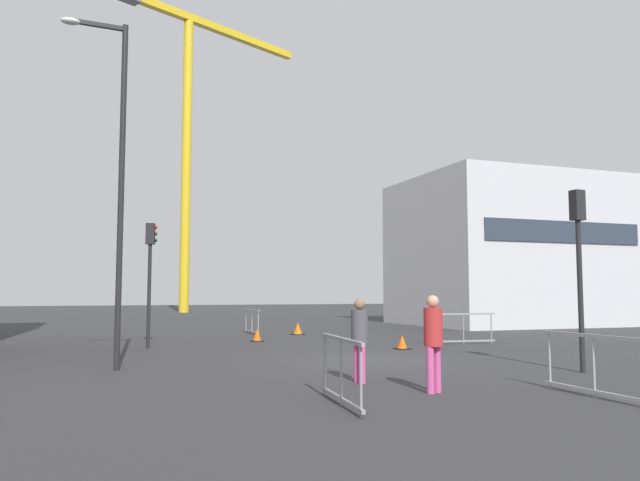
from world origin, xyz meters
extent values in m
plane|color=#333335|center=(0.00, 0.00, 0.00)|extent=(160.00, 160.00, 0.00)
cube|color=silver|center=(15.62, 14.84, 4.12)|extent=(11.41, 9.34, 8.24)
cube|color=#2D3847|center=(15.62, 10.13, 4.89)|extent=(9.58, 0.08, 1.10)
cylinder|color=yellow|center=(1.12, 43.52, 13.85)|extent=(0.90, 0.90, 27.70)
cube|color=yellow|center=(4.21, 45.08, 28.10)|extent=(17.99, 9.57, 0.70)
cylinder|color=#232326|center=(-6.33, 0.01, 4.14)|extent=(0.14, 0.14, 8.28)
cube|color=#232326|center=(-6.95, -0.03, 8.18)|extent=(1.25, 0.19, 0.10)
ellipsoid|color=silver|center=(-7.57, -0.08, 8.16)|extent=(0.44, 0.24, 0.16)
cylinder|color=#232326|center=(-5.14, 5.90, 1.70)|extent=(0.12, 0.12, 3.40)
cube|color=#232326|center=(-5.14, 5.90, 3.75)|extent=(0.33, 0.30, 0.70)
sphere|color=red|center=(-4.97, 5.86, 3.97)|extent=(0.11, 0.11, 0.11)
sphere|color=#3C2905|center=(-4.97, 5.86, 3.75)|extent=(0.11, 0.11, 0.11)
sphere|color=#07330F|center=(-4.97, 5.86, 3.53)|extent=(0.11, 0.11, 0.11)
cylinder|color=#232326|center=(3.57, -4.01, 1.73)|extent=(0.12, 0.12, 3.46)
cube|color=#232326|center=(3.57, -4.01, 3.81)|extent=(0.29, 0.26, 0.70)
sphere|color=red|center=(3.74, -3.99, 4.03)|extent=(0.11, 0.11, 0.11)
sphere|color=#3C2905|center=(3.74, -3.99, 3.81)|extent=(0.11, 0.11, 0.11)
sphere|color=#07330F|center=(3.74, -3.99, 3.59)|extent=(0.11, 0.11, 0.11)
cylinder|color=#D14C8C|center=(-1.18, -5.46, 0.42)|extent=(0.14, 0.14, 0.83)
cylinder|color=#D14C8C|center=(-1.00, -5.38, 0.42)|extent=(0.14, 0.14, 0.83)
cylinder|color=red|center=(-1.09, -5.42, 1.18)|extent=(0.34, 0.34, 0.69)
sphere|color=tan|center=(-1.09, -5.42, 1.64)|extent=(0.23, 0.23, 0.23)
cylinder|color=#D14C8C|center=(-1.84, -3.71, 0.40)|extent=(0.14, 0.14, 0.79)
cylinder|color=#D14C8C|center=(-1.83, -3.91, 0.40)|extent=(0.14, 0.14, 0.79)
cylinder|color=#4C4C51|center=(-1.84, -3.81, 1.13)|extent=(0.34, 0.34, 0.66)
sphere|color=#8C6647|center=(-1.84, -3.81, 1.56)|extent=(0.22, 0.22, 0.22)
cube|color=gray|center=(-3.12, -6.01, 1.05)|extent=(0.29, 2.31, 0.06)
cube|color=gray|center=(-3.12, -6.01, 0.10)|extent=(0.29, 2.31, 0.06)
cylinder|color=gray|center=(-3.23, -7.05, 0.53)|extent=(0.04, 0.04, 1.05)
cylinder|color=gray|center=(-3.12, -6.01, 0.53)|extent=(0.04, 0.04, 1.05)
cylinder|color=gray|center=(-3.02, -4.98, 0.53)|extent=(0.04, 0.04, 1.05)
cube|color=gray|center=(5.48, 3.81, 1.05)|extent=(2.41, 0.33, 0.06)
cube|color=gray|center=(5.48, 3.81, 0.10)|extent=(2.41, 0.33, 0.06)
cylinder|color=gray|center=(4.40, 3.93, 0.53)|extent=(0.04, 0.04, 1.05)
cylinder|color=gray|center=(5.48, 3.81, 0.53)|extent=(0.04, 0.04, 1.05)
cylinder|color=gray|center=(6.56, 3.69, 0.53)|extent=(0.04, 0.04, 1.05)
cube|color=#9EA0A5|center=(-0.24, 11.71, 1.05)|extent=(0.07, 2.52, 0.06)
cube|color=#9EA0A5|center=(-0.24, 11.71, 0.10)|extent=(0.07, 2.52, 0.06)
cylinder|color=#9EA0A5|center=(-0.25, 10.58, 0.53)|extent=(0.04, 0.04, 1.05)
cylinder|color=#9EA0A5|center=(-0.24, 11.71, 0.53)|extent=(0.04, 0.04, 1.05)
cylinder|color=#9EA0A5|center=(-0.24, 12.85, 0.53)|extent=(0.04, 0.04, 1.05)
cube|color=#9EA0A5|center=(1.25, -6.80, 1.05)|extent=(0.07, 2.46, 0.06)
cube|color=#9EA0A5|center=(1.25, -6.80, 0.10)|extent=(0.07, 2.46, 0.06)
cylinder|color=#9EA0A5|center=(1.25, -6.80, 0.53)|extent=(0.04, 0.04, 1.05)
cylinder|color=#9EA0A5|center=(1.25, -5.69, 0.53)|extent=(0.04, 0.04, 1.05)
cube|color=black|center=(2.46, 2.66, 0.01)|extent=(0.45, 0.45, 0.03)
cone|color=#E55B0F|center=(2.46, 2.66, 0.23)|extent=(0.34, 0.34, 0.45)
cube|color=black|center=(1.51, 10.57, 0.01)|extent=(0.52, 0.52, 0.03)
cone|color=orange|center=(1.51, 10.57, 0.27)|extent=(0.40, 0.40, 0.53)
cube|color=black|center=(-1.09, 7.43, 0.01)|extent=(0.45, 0.45, 0.03)
cone|color=#E55B0F|center=(-1.09, 7.43, 0.23)|extent=(0.34, 0.34, 0.45)
camera|label=1|loc=(-6.93, -15.49, 1.79)|focal=35.30mm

